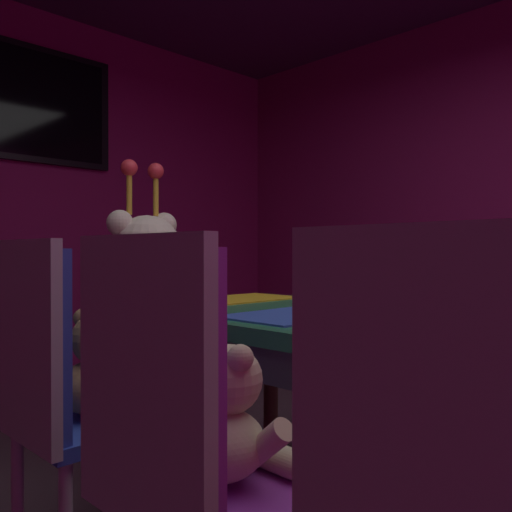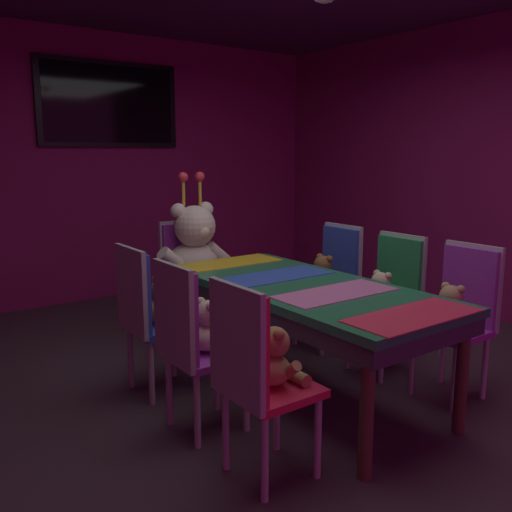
{
  "view_description": "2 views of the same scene",
  "coord_description": "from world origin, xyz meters",
  "px_view_note": "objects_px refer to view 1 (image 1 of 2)",
  "views": [
    {
      "loc": [
        -1.48,
        -0.87,
        0.95
      ],
      "look_at": [
        -0.24,
        0.38,
        0.94
      ],
      "focal_mm": 37.4,
      "sensor_mm": 36.0,
      "label": 1
    },
    {
      "loc": [
        -2.24,
        -2.56,
        1.56
      ],
      "look_at": [
        -0.07,
        0.42,
        0.87
      ],
      "focal_mm": 38.66,
      "sensor_mm": 36.0,
      "label": 2
    }
  ],
  "objects_px": {
    "teddy_left_1": "(230,421)",
    "chair_right_1": "(504,336)",
    "chair_left_2": "(52,378)",
    "teddy_right_1": "(490,345)",
    "wall_tv": "(13,100)",
    "banquet_table": "(395,348)",
    "chair_right_2": "(378,322)",
    "chair_left_1": "(175,433)",
    "teddy_right_2": "(362,326)",
    "throne_chair": "(130,320)",
    "king_teddy_bear": "(148,290)",
    "teddy_left_2": "(100,370)"
  },
  "relations": [
    {
      "from": "teddy_left_1",
      "to": "chair_right_1",
      "type": "xyz_separation_m",
      "value": [
        1.55,
        -0.0,
        0.01
      ]
    },
    {
      "from": "chair_left_2",
      "to": "teddy_right_1",
      "type": "bearing_deg",
      "value": -22.26
    },
    {
      "from": "wall_tv",
      "to": "teddy_right_1",
      "type": "bearing_deg",
      "value": -77.61
    },
    {
      "from": "banquet_table",
      "to": "teddy_left_1",
      "type": "relative_size",
      "value": 6.3
    },
    {
      "from": "wall_tv",
      "to": "chair_left_2",
      "type": "bearing_deg",
      "value": -108.32
    },
    {
      "from": "teddy_right_1",
      "to": "chair_right_2",
      "type": "distance_m",
      "value": 0.65
    },
    {
      "from": "chair_left_1",
      "to": "teddy_left_1",
      "type": "relative_size",
      "value": 3.07
    },
    {
      "from": "teddy_right_2",
      "to": "throne_chair",
      "type": "height_order",
      "value": "throne_chair"
    },
    {
      "from": "teddy_left_1",
      "to": "throne_chair",
      "type": "xyz_separation_m",
      "value": [
        0.71,
        1.56,
        0.01
      ]
    },
    {
      "from": "chair_left_1",
      "to": "chair_right_1",
      "type": "bearing_deg",
      "value": -0.09
    },
    {
      "from": "chair_right_2",
      "to": "king_teddy_bear",
      "type": "relative_size",
      "value": 1.04
    },
    {
      "from": "chair_left_1",
      "to": "wall_tv",
      "type": "xyz_separation_m",
      "value": [
        0.86,
        3.13,
        1.45
      ]
    },
    {
      "from": "banquet_table",
      "to": "throne_chair",
      "type": "bearing_deg",
      "value": 90.0
    },
    {
      "from": "teddy_left_1",
      "to": "teddy_left_2",
      "type": "distance_m",
      "value": 0.62
    },
    {
      "from": "teddy_right_2",
      "to": "king_teddy_bear",
      "type": "distance_m",
      "value": 1.06
    },
    {
      "from": "king_teddy_bear",
      "to": "throne_chair",
      "type": "bearing_deg",
      "value": 180.0
    },
    {
      "from": "teddy_left_2",
      "to": "wall_tv",
      "type": "height_order",
      "value": "wall_tv"
    },
    {
      "from": "king_teddy_bear",
      "to": "teddy_right_2",
      "type": "bearing_deg",
      "value": 42.7
    },
    {
      "from": "chair_right_2",
      "to": "wall_tv",
      "type": "bearing_deg",
      "value": -71.14
    },
    {
      "from": "king_teddy_bear",
      "to": "wall_tv",
      "type": "relative_size",
      "value": 0.63
    },
    {
      "from": "chair_left_2",
      "to": "chair_right_2",
      "type": "xyz_separation_m",
      "value": [
        1.69,
        0.0,
        0.0
      ]
    },
    {
      "from": "banquet_table",
      "to": "wall_tv",
      "type": "bearing_deg",
      "value": 90.0
    },
    {
      "from": "throne_chair",
      "to": "king_teddy_bear",
      "type": "bearing_deg",
      "value": -0.0
    },
    {
      "from": "banquet_table",
      "to": "chair_left_1",
      "type": "distance_m",
      "value": 0.86
    },
    {
      "from": "chair_right_2",
      "to": "teddy_right_2",
      "type": "xyz_separation_m",
      "value": [
        -0.14,
        0.0,
        -0.01
      ]
    },
    {
      "from": "chair_right_1",
      "to": "chair_left_1",
      "type": "bearing_deg",
      "value": -0.09
    },
    {
      "from": "teddy_left_1",
      "to": "chair_left_2",
      "type": "distance_m",
      "value": 0.63
    },
    {
      "from": "teddy_left_1",
      "to": "teddy_right_1",
      "type": "relative_size",
      "value": 1.08
    },
    {
      "from": "chair_right_1",
      "to": "teddy_right_1",
      "type": "relative_size",
      "value": 3.33
    },
    {
      "from": "banquet_table",
      "to": "teddy_right_1",
      "type": "height_order",
      "value": "banquet_table"
    },
    {
      "from": "chair_right_2",
      "to": "wall_tv",
      "type": "relative_size",
      "value": 0.66
    },
    {
      "from": "king_teddy_bear",
      "to": "chair_left_2",
      "type": "bearing_deg",
      "value": -47.07
    },
    {
      "from": "chair_left_2",
      "to": "wall_tv",
      "type": "xyz_separation_m",
      "value": [
        0.83,
        2.51,
        1.45
      ]
    },
    {
      "from": "chair_left_1",
      "to": "chair_right_2",
      "type": "distance_m",
      "value": 1.82
    },
    {
      "from": "chair_right_1",
      "to": "teddy_left_2",
      "type": "bearing_deg",
      "value": -22.29
    },
    {
      "from": "chair_left_1",
      "to": "wall_tv",
      "type": "distance_m",
      "value": 3.55
    },
    {
      "from": "teddy_left_2",
      "to": "chair_right_1",
      "type": "height_order",
      "value": "chair_right_1"
    },
    {
      "from": "teddy_right_1",
      "to": "throne_chair",
      "type": "bearing_deg",
      "value": -66.3
    },
    {
      "from": "teddy_left_2",
      "to": "throne_chair",
      "type": "xyz_separation_m",
      "value": [
        0.68,
        0.94,
        0.0
      ]
    },
    {
      "from": "chair_right_2",
      "to": "teddy_left_1",
      "type": "bearing_deg",
      "value": 21.54
    },
    {
      "from": "teddy_left_1",
      "to": "wall_tv",
      "type": "height_order",
      "value": "wall_tv"
    },
    {
      "from": "banquet_table",
      "to": "chair_left_1",
      "type": "height_order",
      "value": "chair_left_1"
    },
    {
      "from": "teddy_left_2",
      "to": "throne_chair",
      "type": "distance_m",
      "value": 1.17
    },
    {
      "from": "chair_left_2",
      "to": "teddy_left_2",
      "type": "xyz_separation_m",
      "value": [
        0.15,
        0.0,
        -0.0
      ]
    },
    {
      "from": "banquet_table",
      "to": "chair_right_1",
      "type": "distance_m",
      "value": 0.83
    },
    {
      "from": "chair_left_2",
      "to": "teddy_right_1",
      "type": "xyz_separation_m",
      "value": [
        1.52,
        -0.62,
        -0.02
      ]
    },
    {
      "from": "throne_chair",
      "to": "wall_tv",
      "type": "height_order",
      "value": "wall_tv"
    },
    {
      "from": "teddy_left_1",
      "to": "chair_right_2",
      "type": "distance_m",
      "value": 1.69
    },
    {
      "from": "wall_tv",
      "to": "teddy_left_1",
      "type": "bearing_deg",
      "value": -102.88
    },
    {
      "from": "banquet_table",
      "to": "king_teddy_bear",
      "type": "xyz_separation_m",
      "value": [
        0.0,
        1.37,
        0.11
      ]
    }
  ]
}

